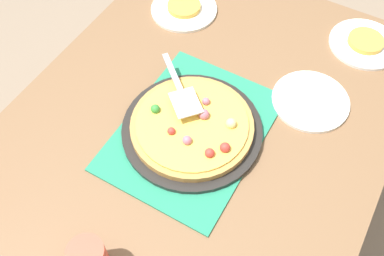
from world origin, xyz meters
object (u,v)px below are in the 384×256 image
(plate_near_left, at_px, (365,44))
(pizza_server, at_px, (180,90))
(pizza, at_px, (192,125))
(plate_side, at_px, (310,101))
(served_slice_left, at_px, (366,41))
(plate_far_right, at_px, (184,9))
(served_slice_right, at_px, (184,6))
(pizza_pan, at_px, (192,129))

(plate_near_left, relative_size, pizza_server, 1.09)
(plate_near_left, bearing_deg, pizza, -28.79)
(pizza, distance_m, plate_near_left, 0.63)
(pizza, distance_m, pizza_server, 0.11)
(plate_side, bearing_deg, served_slice_left, 167.64)
(plate_far_right, height_order, served_slice_right, served_slice_right)
(pizza_pan, relative_size, plate_near_left, 1.73)
(pizza_pan, relative_size, served_slice_left, 3.45)
(pizza_server, bearing_deg, served_slice_right, -151.09)
(plate_far_right, xyz_separation_m, pizza_server, (0.35, 0.19, 0.07))
(plate_side, xyz_separation_m, pizza_server, (0.19, -0.32, 0.07))
(pizza_pan, height_order, plate_side, pizza_pan)
(pizza, bearing_deg, served_slice_left, 151.21)
(plate_near_left, bearing_deg, served_slice_right, -76.04)
(served_slice_right, xyz_separation_m, pizza_server, (0.35, 0.19, 0.05))
(pizza_pan, xyz_separation_m, pizza, (0.00, 0.00, 0.02))
(plate_near_left, distance_m, served_slice_left, 0.01)
(plate_side, bearing_deg, pizza_pan, -43.12)
(served_slice_left, xyz_separation_m, pizza_server, (0.49, -0.38, 0.05))
(pizza, relative_size, pizza_server, 1.63)
(served_slice_right, bearing_deg, pizza_server, 28.91)
(plate_near_left, xyz_separation_m, plate_side, (0.30, -0.07, 0.00))
(plate_far_right, height_order, plate_side, same)
(pizza_pan, distance_m, served_slice_left, 0.63)
(plate_far_right, distance_m, pizza_server, 0.40)
(plate_far_right, bearing_deg, served_slice_right, 0.00)
(plate_side, relative_size, served_slice_right, 2.00)
(pizza_pan, xyz_separation_m, plate_side, (-0.26, 0.24, -0.01))
(pizza, xyz_separation_m, pizza_server, (-0.06, -0.08, 0.04))
(pizza_pan, distance_m, pizza, 0.02)
(plate_near_left, relative_size, served_slice_right, 2.00)
(pizza_pan, distance_m, served_slice_right, 0.49)
(plate_far_right, xyz_separation_m, served_slice_right, (0.00, 0.00, 0.01))
(pizza, distance_m, plate_side, 0.35)
(pizza, xyz_separation_m, plate_side, (-0.26, 0.24, -0.03))
(pizza_pan, distance_m, plate_far_right, 0.49)
(plate_near_left, height_order, plate_far_right, same)
(pizza_pan, xyz_separation_m, plate_far_right, (-0.41, -0.27, -0.01))
(pizza_server, bearing_deg, plate_far_right, -151.09)
(served_slice_right, relative_size, pizza_server, 0.54)
(pizza, relative_size, plate_side, 1.50)
(plate_side, height_order, pizza_server, pizza_server)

